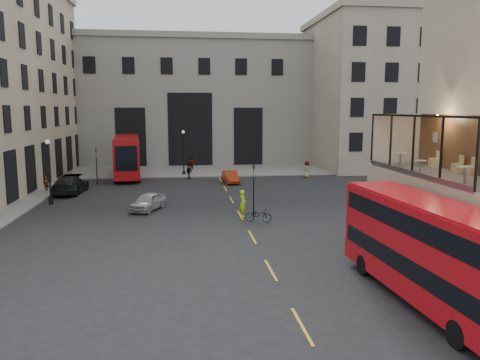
{
  "coord_description": "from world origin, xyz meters",
  "views": [
    {
      "loc": [
        -6.19,
        -21.51,
        7.75
      ],
      "look_at": [
        -2.3,
        9.7,
        3.0
      ],
      "focal_mm": 35.0,
      "sensor_mm": 36.0,
      "label": 1
    }
  ],
  "objects": [
    {
      "name": "car_a",
      "position": [
        -8.89,
        14.74,
        0.67
      ],
      "size": [
        3.02,
        4.24,
        1.34
      ],
      "primitive_type": "imported",
      "rotation": [
        0.0,
        0.0,
        -0.41
      ],
      "color": "#9A9BA2",
      "rests_on": "ground"
    },
    {
      "name": "cyclist",
      "position": [
        -1.85,
        11.61,
        0.98
      ],
      "size": [
        0.53,
        0.75,
        1.97
      ],
      "primitive_type": "imported",
      "rotation": [
        0.0,
        0.0,
        1.66
      ],
      "color": "#BEF91A",
      "rests_on": "ground"
    },
    {
      "name": "street_lamp_b",
      "position": [
        -6.0,
        34.0,
        2.39
      ],
      "size": [
        0.36,
        0.36,
        5.33
      ],
      "color": "black",
      "rests_on": "ground"
    },
    {
      "name": "cafe_chair_d",
      "position": [
        7.58,
        2.53,
        4.88
      ],
      "size": [
        0.52,
        0.52,
        0.92
      ],
      "color": "#D9C07D",
      "rests_on": "cafe_floor"
    },
    {
      "name": "cafe_table_far",
      "position": [
        5.97,
        3.27,
        5.11
      ],
      "size": [
        0.61,
        0.61,
        0.77
      ],
      "color": "beige",
      "rests_on": "cafe_floor"
    },
    {
      "name": "building_right",
      "position": [
        20.0,
        39.97,
        10.39
      ],
      "size": [
        16.6,
        18.6,
        20.0
      ],
      "color": "#ADA08C",
      "rests_on": "ground"
    },
    {
      "name": "cafe_chair_c",
      "position": [
        7.59,
        0.33,
        4.87
      ],
      "size": [
        0.47,
        0.47,
        0.88
      ],
      "color": "tan",
      "rests_on": "cafe_floor"
    },
    {
      "name": "traffic_light_far",
      "position": [
        -15.0,
        28.0,
        2.42
      ],
      "size": [
        0.16,
        0.2,
        3.8
      ],
      "color": "black",
      "rests_on": "ground"
    },
    {
      "name": "car_c",
      "position": [
        -16.57,
        22.98,
        0.82
      ],
      "size": [
        2.67,
        5.8,
        1.64
      ],
      "primitive_type": "imported",
      "rotation": [
        0.0,
        0.0,
        3.08
      ],
      "color": "black",
      "rests_on": "ground"
    },
    {
      "name": "car_b",
      "position": [
        -1.1,
        27.48,
        0.64
      ],
      "size": [
        1.68,
        4.0,
        1.29
      ],
      "primitive_type": "imported",
      "rotation": [
        0.0,
        0.0,
        0.08
      ],
      "color": "#942409",
      "rests_on": "ground"
    },
    {
      "name": "pedestrian_a",
      "position": [
        -13.3,
        35.57,
        0.88
      ],
      "size": [
        0.91,
        0.74,
        1.76
      ],
      "primitive_type": "imported",
      "rotation": [
        0.0,
        0.0,
        -0.09
      ],
      "color": "gray",
      "rests_on": "ground"
    },
    {
      "name": "host_frontage",
      "position": [
        6.5,
        0.0,
        2.25
      ],
      "size": [
        3.0,
        11.0,
        4.5
      ],
      "primitive_type": "cube",
      "color": "#C1B091",
      "rests_on": "ground"
    },
    {
      "name": "cafe_floor",
      "position": [
        6.5,
        0.0,
        4.55
      ],
      "size": [
        3.0,
        10.0,
        0.1
      ],
      "primitive_type": "cube",
      "color": "slate",
      "rests_on": "host_frontage"
    },
    {
      "name": "street_lamp_a",
      "position": [
        -17.0,
        18.0,
        2.39
      ],
      "size": [
        0.36,
        0.36,
        5.33
      ],
      "color": "black",
      "rests_on": "ground"
    },
    {
      "name": "traffic_light_near",
      "position": [
        -1.0,
        12.0,
        2.42
      ],
      "size": [
        0.16,
        0.2,
        3.8
      ],
      "color": "black",
      "rests_on": "ground"
    },
    {
      "name": "bus_near",
      "position": [
        3.5,
        -4.44,
        2.35
      ],
      "size": [
        3.02,
        10.59,
        4.18
      ],
      "color": "red",
      "rests_on": "ground"
    },
    {
      "name": "cafe_chair_b",
      "position": [
        7.67,
        -0.69,
        4.87
      ],
      "size": [
        0.49,
        0.49,
        0.88
      ],
      "color": "tan",
      "rests_on": "cafe_floor"
    },
    {
      "name": "pedestrian_c",
      "position": [
        -4.96,
        38.19,
        0.87
      ],
      "size": [
        1.04,
        0.99,
        1.74
      ],
      "primitive_type": "imported",
      "rotation": [
        0.0,
        0.0,
        3.87
      ],
      "color": "gray",
      "rests_on": "ground"
    },
    {
      "name": "pedestrian_d",
      "position": [
        7.98,
        30.26,
        0.96
      ],
      "size": [
        0.9,
        1.09,
        1.92
      ],
      "primitive_type": "imported",
      "rotation": [
        0.0,
        0.0,
        1.93
      ],
      "color": "gray",
      "rests_on": "ground"
    },
    {
      "name": "bus_far",
      "position": [
        -12.46,
        33.09,
        2.65
      ],
      "size": [
        3.87,
        12.03,
        4.72
      ],
      "color": "#A40B10",
      "rests_on": "ground"
    },
    {
      "name": "pavement_far",
      "position": [
        -6.0,
        38.0,
        0.06
      ],
      "size": [
        40.0,
        12.0,
        0.12
      ],
      "primitive_type": "cube",
      "color": "slate",
      "rests_on": "ground"
    },
    {
      "name": "gateway",
      "position": [
        -5.0,
        47.99,
        9.39
      ],
      "size": [
        35.0,
        10.6,
        18.0
      ],
      "color": "gray",
      "rests_on": "ground"
    },
    {
      "name": "pedestrian_b",
      "position": [
        -5.39,
        31.03,
        0.91
      ],
      "size": [
        1.16,
        1.36,
        1.83
      ],
      "primitive_type": "imported",
      "rotation": [
        0.0,
        0.0,
        1.07
      ],
      "color": "gray",
      "rests_on": "ground"
    },
    {
      "name": "ground",
      "position": [
        0.0,
        0.0,
        0.0
      ],
      "size": [
        140.0,
        140.0,
        0.0
      ],
      "primitive_type": "plane",
      "color": "black",
      "rests_on": "ground"
    },
    {
      "name": "pedestrian_e",
      "position": [
        -19.0,
        24.01,
        0.91
      ],
      "size": [
        0.44,
        0.67,
        1.82
      ],
      "primitive_type": "imported",
      "rotation": [
        0.0,
        0.0,
        4.7
      ],
      "color": "gray",
      "rests_on": "ground"
    },
    {
      "name": "cafe_table_mid",
      "position": [
        5.42,
        -0.01,
        5.06
      ],
      "size": [
        0.56,
        0.56,
        0.69
      ],
      "color": "beige",
      "rests_on": "cafe_floor"
    },
    {
      "name": "bicycle",
      "position": [
        -0.98,
        9.9,
        0.48
      ],
      "size": [
        1.94,
        1.21,
        0.96
      ],
      "primitive_type": "imported",
      "rotation": [
        0.0,
        0.0,
        1.23
      ],
      "color": "gray",
      "rests_on": "ground"
    },
    {
      "name": "cafe_table_near",
      "position": [
        5.6,
        -3.39,
        5.13
      ],
      "size": [
        0.63,
        0.63,
        0.79
      ],
      "color": "silver",
      "rests_on": "cafe_floor"
    }
  ]
}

